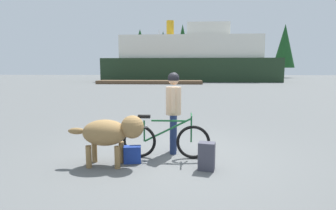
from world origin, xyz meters
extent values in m
plane|color=#595B5B|center=(0.00, 0.00, 0.00)|extent=(160.00, 160.00, 0.00)
torus|color=black|center=(0.39, -0.15, 0.33)|extent=(0.67, 0.06, 0.67)
torus|color=black|center=(-0.68, -0.15, 0.33)|extent=(0.67, 0.06, 0.67)
cube|color=#19592D|center=(-0.10, -0.15, 0.75)|extent=(0.68, 0.03, 0.03)
cube|color=#19592D|center=(-0.12, -0.15, 0.57)|extent=(0.92, 0.03, 0.49)
cylinder|color=#19592D|center=(-0.58, -0.15, 0.54)|extent=(0.03, 0.03, 0.42)
cylinder|color=#19592D|center=(0.35, -0.15, 0.59)|extent=(0.03, 0.03, 0.52)
cube|color=black|center=(-0.58, -0.15, 0.83)|extent=(0.24, 0.10, 0.06)
cylinder|color=#19592D|center=(0.35, -0.15, 0.87)|extent=(0.03, 0.44, 0.03)
cube|color=slate|center=(-0.70, -0.15, 0.63)|extent=(0.36, 0.14, 0.02)
cylinder|color=navy|center=(-0.02, 0.35, 0.41)|extent=(0.14, 0.14, 0.81)
cylinder|color=navy|center=(-0.02, 0.13, 0.41)|extent=(0.14, 0.14, 0.81)
cylinder|color=#D8B28C|center=(-0.02, 0.24, 1.10)|extent=(0.32, 0.32, 0.58)
cylinder|color=#D8B28C|center=(-0.02, 0.46, 1.14)|extent=(0.09, 0.09, 0.51)
cylinder|color=#D8B28C|center=(-0.02, 0.02, 1.14)|extent=(0.09, 0.09, 0.51)
sphere|color=tan|center=(-0.02, 0.24, 1.54)|extent=(0.22, 0.22, 0.22)
sphere|color=black|center=(-0.02, 0.24, 1.57)|extent=(0.24, 0.24, 0.24)
ellipsoid|color=olive|center=(-1.22, -0.63, 0.61)|extent=(0.81, 0.56, 0.47)
sphere|color=olive|center=(-0.72, -0.63, 0.72)|extent=(0.42, 0.42, 0.42)
ellipsoid|color=olive|center=(-1.75, -0.63, 0.63)|extent=(0.32, 0.12, 0.12)
cylinder|color=olive|center=(-0.96, -0.47, 0.20)|extent=(0.10, 0.10, 0.40)
cylinder|color=olive|center=(-0.96, -0.78, 0.20)|extent=(0.10, 0.10, 0.40)
cylinder|color=olive|center=(-1.48, -0.47, 0.20)|extent=(0.10, 0.10, 0.40)
cylinder|color=olive|center=(-1.48, -0.78, 0.20)|extent=(0.10, 0.10, 0.40)
cube|color=#3F3F4C|center=(0.61, -0.74, 0.25)|extent=(0.32, 0.25, 0.49)
cube|color=navy|center=(-0.76, -0.46, 0.16)|extent=(0.35, 0.23, 0.32)
cube|color=brown|center=(-4.24, 27.68, 0.20)|extent=(12.67, 2.68, 0.40)
cube|color=#1E331E|center=(0.71, 36.05, 1.64)|extent=(24.82, 8.59, 3.28)
cube|color=silver|center=(0.71, 36.05, 4.88)|extent=(19.86, 7.22, 3.20)
cube|color=silver|center=(3.19, 36.05, 7.38)|extent=(5.96, 5.15, 1.80)
cylinder|color=#BF8C19|center=(-2.27, 36.05, 7.68)|extent=(1.10, 1.10, 2.40)
ellipsoid|color=navy|center=(-4.42, 40.95, 0.45)|extent=(7.91, 2.21, 0.90)
cylinder|color=#B2B2B7|center=(-4.42, 40.95, 4.56)|extent=(0.14, 0.14, 7.31)
cylinder|color=#B2B2B7|center=(-5.60, 40.95, 2.10)|extent=(3.56, 0.10, 0.10)
cylinder|color=#4C331E|center=(-9.30, 50.65, 1.68)|extent=(0.49, 0.49, 3.35)
cone|color=#19471E|center=(-9.30, 50.65, 6.59)|extent=(3.89, 3.89, 6.48)
cylinder|color=#4C331E|center=(-4.60, 50.88, 1.09)|extent=(0.48, 0.48, 2.17)
cone|color=#143819|center=(-4.60, 50.88, 5.78)|extent=(3.47, 3.47, 7.23)
cylinder|color=#4C331E|center=(20.27, 53.19, 1.04)|extent=(0.39, 0.39, 2.08)
cone|color=#19471E|center=(20.27, 53.19, 6.51)|extent=(4.32, 4.32, 8.86)
cylinder|color=#4C331E|center=(-0.79, 59.21, 1.66)|extent=(0.42, 0.42, 3.33)
cone|color=#19471E|center=(-0.79, 59.21, 7.70)|extent=(3.92, 3.92, 8.73)
camera|label=1|loc=(0.25, -5.36, 1.75)|focal=29.09mm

